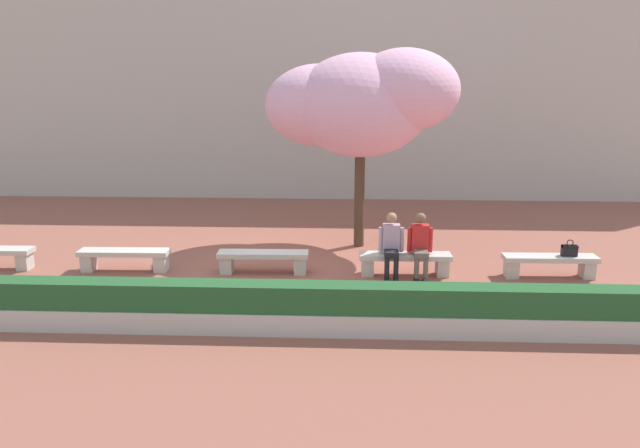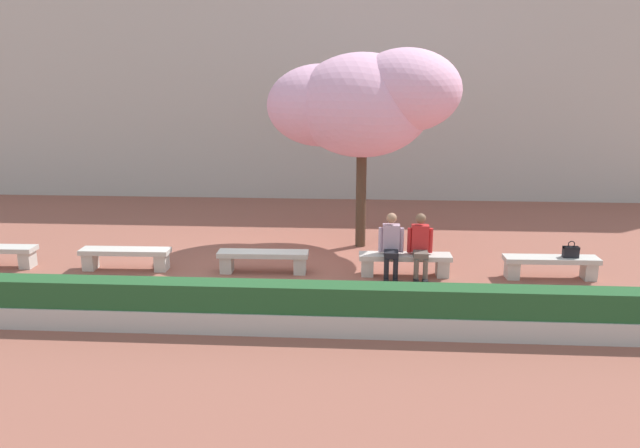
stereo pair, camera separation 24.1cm
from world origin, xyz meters
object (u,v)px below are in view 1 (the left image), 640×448
person_seated_left (391,242)px  person_seated_right (420,243)px  stone_bench_near_west (124,257)px  handbag (569,250)px  cherry_tree_main (360,102)px  stone_bench_center (263,259)px  stone_bench_near_east (405,261)px  stone_bench_east_end (550,263)px

person_seated_left → person_seated_right: size_ratio=1.00×
stone_bench_near_west → person_seated_right: bearing=-0.5°
handbag → cherry_tree_main: 5.46m
stone_bench_near_west → person_seated_left: (5.49, -0.05, 0.39)m
stone_bench_center → person_seated_right: bearing=-1.0°
person_seated_right → cherry_tree_main: cherry_tree_main is taller
stone_bench_near_west → person_seated_right: 6.09m
stone_bench_center → person_seated_right: 3.21m
handbag → person_seated_left: bearing=-179.2°
person_seated_right → stone_bench_near_east: bearing=169.5°
stone_bench_near_west → person_seated_right: person_seated_right is taller
person_seated_right → cherry_tree_main: 3.66m
stone_bench_center → cherry_tree_main: size_ratio=0.41×
stone_bench_east_end → cherry_tree_main: size_ratio=0.41×
stone_bench_east_end → handbag: bearing=-0.6°
stone_bench_center → cherry_tree_main: bearing=47.4°
stone_bench_near_east → handbag: 3.27m
stone_bench_east_end → cherry_tree_main: bearing=150.6°
stone_bench_near_east → cherry_tree_main: bearing=113.2°
stone_bench_near_east → cherry_tree_main: cherry_tree_main is taller
stone_bench_center → person_seated_left: (2.60, -0.05, 0.39)m
stone_bench_near_west → stone_bench_near_east: bearing=0.0°
stone_bench_center → person_seated_right: person_seated_right is taller
stone_bench_east_end → person_seated_left: size_ratio=1.44×
stone_bench_near_west → stone_bench_near_east: (5.79, 0.00, 0.00)m
stone_bench_east_end → stone_bench_near_west: bearing=180.0°
stone_bench_center → person_seated_left: size_ratio=1.44×
stone_bench_east_end → handbag: size_ratio=5.49×
person_seated_left → handbag: (3.55, 0.05, -0.12)m
handbag → person_seated_right: bearing=-179.0°
stone_bench_near_west → person_seated_left: 5.51m
person_seated_left → cherry_tree_main: (-0.63, 2.20, 2.66)m
stone_bench_near_west → stone_bench_east_end: 8.68m
stone_bench_center → stone_bench_east_end: (5.79, 0.00, 0.00)m
person_seated_left → cherry_tree_main: 3.51m
stone_bench_near_west → person_seated_left: size_ratio=1.44×
stone_bench_east_end → person_seated_right: person_seated_right is taller
stone_bench_near_west → stone_bench_east_end: size_ratio=1.00×
stone_bench_near_west → stone_bench_east_end: bearing=0.0°
stone_bench_center → stone_bench_near_east: (2.89, 0.00, 0.00)m
stone_bench_near_east → person_seated_left: (-0.29, -0.05, 0.39)m
stone_bench_near_west → stone_bench_center: 2.89m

